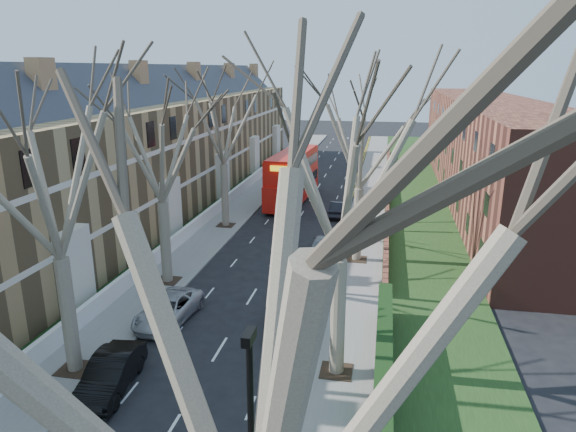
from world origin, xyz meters
The scene contains 18 objects.
pavement_left centered at (-6.00, 39.00, 0.06)m, with size 3.00×102.00×0.12m, color slate.
pavement_right centered at (6.00, 39.00, 0.06)m, with size 3.00×102.00×0.12m, color slate.
terrace_left centered at (-13.65, 31.00, 5.53)m, with size 9.70×78.00×13.60m.
flats_right centered at (17.46, 43.00, 4.98)m, with size 13.97×54.00×10.00m.
front_wall_left centered at (-7.65, 31.00, 0.62)m, with size 0.30×78.00×1.00m.
grass_verge_right centered at (10.50, 39.00, 0.15)m, with size 6.00×102.00×0.06m.
tree_left_mid centered at (-5.70, 6.00, 9.56)m, with size 10.50×10.50×14.71m.
tree_left_far centered at (-5.70, 16.00, 9.24)m, with size 10.15×10.15×14.22m.
tree_left_dist centered at (-5.70, 28.00, 9.56)m, with size 10.50×10.50×14.71m.
tree_right_near centered at (5.70, -6.00, 9.86)m, with size 10.85×10.85×15.20m.
tree_right_mid centered at (5.70, 8.00, 9.56)m, with size 10.50×10.50×14.71m.
tree_right_far centered at (5.70, 22.00, 9.24)m, with size 10.15×10.15×14.22m.
double_decker_bus centered at (-1.62, 37.24, 2.44)m, with size 3.59×12.06×4.95m.
car_left_mid centered at (-3.42, 5.05, 0.75)m, with size 1.59×4.56×1.50m, color black.
car_left_far centered at (-3.56, 11.24, 0.68)m, with size 2.25×4.88×1.36m, color #A4A5A9.
car_right_near centered at (3.00, 11.87, 0.73)m, with size 2.04×5.03×1.46m, color navy.
car_right_mid centered at (3.18, 23.20, 0.69)m, with size 1.62×4.02×1.37m, color gray.
car_right_far centered at (3.37, 33.08, 0.68)m, with size 1.44×4.12×1.36m, color black.
Camera 1 is at (7.35, -11.83, 12.99)m, focal length 32.00 mm.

